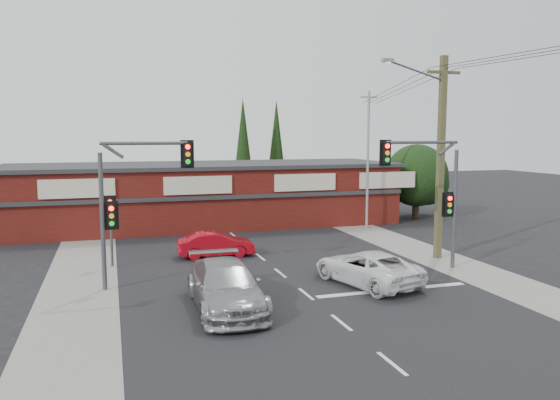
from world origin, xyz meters
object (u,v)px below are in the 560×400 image
object	(u,v)px
silver_suv	(226,286)
shop_building	(204,194)
white_suv	(367,267)
red_sedan	(216,244)
utility_pole	(439,151)

from	to	relation	value
silver_suv	shop_building	world-z (taller)	shop_building
white_suv	silver_suv	bearing A→B (deg)	-2.07
red_sedan	shop_building	size ratio (longest dim) A/B	0.14
white_suv	utility_pole	size ratio (longest dim) A/B	0.51
silver_suv	shop_building	bearing A→B (deg)	84.21
red_sedan	silver_suv	bearing A→B (deg)	173.41
white_suv	utility_pole	bearing A→B (deg)	-163.83
white_suv	red_sedan	world-z (taller)	white_suv
shop_building	red_sedan	bearing A→B (deg)	-96.18
white_suv	shop_building	size ratio (longest dim) A/B	0.19
silver_suv	shop_building	xyz separation A→B (m)	(2.35, 18.78, 1.31)
shop_building	utility_pole	bearing A→B (deg)	-56.24
red_sedan	utility_pole	world-z (taller)	utility_pole
silver_suv	red_sedan	size ratio (longest dim) A/B	1.47
red_sedan	shop_building	bearing A→B (deg)	-4.45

